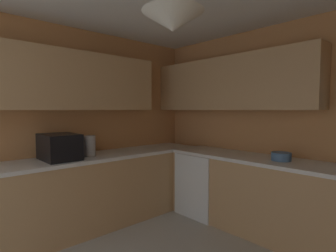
% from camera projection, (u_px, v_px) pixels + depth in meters
% --- Properties ---
extents(room_shell, '(4.03, 3.92, 2.55)m').
position_uv_depth(room_shell, '(186.00, 81.00, 2.51)').
color(room_shell, '#C6844C').
rests_on(room_shell, ground_plane).
extents(counter_run_left, '(0.65, 3.53, 0.89)m').
position_uv_depth(counter_run_left, '(78.00, 194.00, 3.18)').
color(counter_run_left, tan).
rests_on(counter_run_left, ground_plane).
extents(counter_run_back, '(3.12, 0.65, 0.89)m').
position_uv_depth(counter_run_back, '(293.00, 203.00, 2.88)').
color(counter_run_back, tan).
rests_on(counter_run_back, ground_plane).
extents(dishwasher, '(0.60, 0.60, 0.85)m').
position_uv_depth(dishwasher, '(205.00, 183.00, 3.75)').
color(dishwasher, white).
rests_on(dishwasher, ground_plane).
extents(microwave, '(0.48, 0.36, 0.29)m').
position_uv_depth(microwave, '(59.00, 147.00, 3.01)').
color(microwave, black).
rests_on(microwave, counter_run_left).
extents(kettle, '(0.14, 0.14, 0.25)m').
position_uv_depth(kettle, '(89.00, 146.00, 3.23)').
color(kettle, '#B7B7BC').
rests_on(kettle, counter_run_left).
extents(bowl, '(0.21, 0.21, 0.09)m').
position_uv_depth(bowl, '(281.00, 157.00, 2.96)').
color(bowl, '#4C7099').
rests_on(bowl, counter_run_back).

